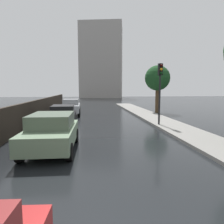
{
  "coord_description": "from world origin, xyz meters",
  "views": [
    {
      "loc": [
        -0.35,
        -1.61,
        2.53
      ],
      "look_at": [
        0.84,
        8.49,
        1.34
      ],
      "focal_mm": 32.65,
      "sensor_mm": 36.0,
      "label": 1
    }
  ],
  "objects_px": {
    "car_green_far_ahead": "(52,132)",
    "street_tree_near": "(157,78)",
    "car_black_behind_camera": "(63,115)",
    "traffic_light": "(160,82)",
    "car_silver_mid_road": "(71,107)"
  },
  "relations": [
    {
      "from": "car_black_behind_camera",
      "to": "street_tree_near",
      "type": "distance_m",
      "value": 11.33
    },
    {
      "from": "traffic_light",
      "to": "car_green_far_ahead",
      "type": "bearing_deg",
      "value": -143.31
    },
    {
      "from": "car_silver_mid_road",
      "to": "traffic_light",
      "type": "distance_m",
      "value": 9.57
    },
    {
      "from": "car_black_behind_camera",
      "to": "traffic_light",
      "type": "bearing_deg",
      "value": 169.39
    },
    {
      "from": "car_green_far_ahead",
      "to": "street_tree_near",
      "type": "relative_size",
      "value": 0.79
    },
    {
      "from": "traffic_light",
      "to": "car_black_behind_camera",
      "type": "bearing_deg",
      "value": 170.91
    },
    {
      "from": "car_silver_mid_road",
      "to": "traffic_light",
      "type": "relative_size",
      "value": 1.07
    },
    {
      "from": "traffic_light",
      "to": "car_silver_mid_road",
      "type": "bearing_deg",
      "value": 132.54
    },
    {
      "from": "car_black_behind_camera",
      "to": "street_tree_near",
      "type": "relative_size",
      "value": 0.85
    },
    {
      "from": "car_silver_mid_road",
      "to": "car_green_far_ahead",
      "type": "distance_m",
      "value": 11.45
    },
    {
      "from": "car_silver_mid_road",
      "to": "traffic_light",
      "type": "bearing_deg",
      "value": 131.27
    },
    {
      "from": "car_silver_mid_road",
      "to": "street_tree_near",
      "type": "xyz_separation_m",
      "value": [
        8.75,
        0.69,
        2.77
      ]
    },
    {
      "from": "car_green_far_ahead",
      "to": "traffic_light",
      "type": "relative_size",
      "value": 0.97
    },
    {
      "from": "car_green_far_ahead",
      "to": "street_tree_near",
      "type": "height_order",
      "value": "street_tree_near"
    },
    {
      "from": "car_green_far_ahead",
      "to": "traffic_light",
      "type": "bearing_deg",
      "value": -141.67
    }
  ]
}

